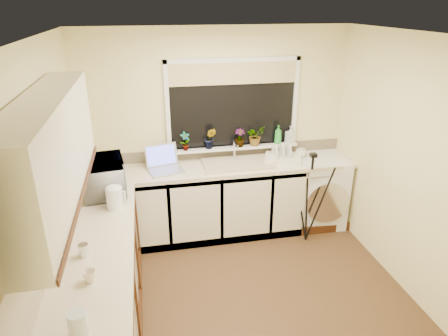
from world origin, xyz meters
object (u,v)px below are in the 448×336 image
dish_rack (283,159)px  cup_left (90,276)px  washing_machine (317,190)px  steel_jar (84,250)px  kettle (115,198)px  plant_c (239,138)px  soap_bottle_green (278,134)px  cup_back (301,153)px  laptop (164,163)px  tripod (309,198)px  plant_d (255,135)px  soap_bottle_clear (290,135)px  plant_b (210,138)px  glass_jug (78,324)px  microwave (104,176)px  plant_a (185,141)px

dish_rack → cup_left: cup_left is taller
washing_machine → steel_jar: (-2.63, -1.57, 0.50)m
kettle → dish_rack: size_ratio=0.48×
steel_jar → cup_left: steel_jar is taller
plant_c → soap_bottle_green: bearing=1.9°
soap_bottle_green → plant_c: bearing=-178.1°
washing_machine → kettle: size_ratio=4.45×
cup_back → cup_left: cup_back is taller
kettle → washing_machine: bearing=19.0°
laptop → tripod: size_ratio=0.39×
dish_rack → tripod: 0.58m
dish_rack → plant_d: (-0.29, 0.22, 0.24)m
soap_bottle_clear → kettle: bearing=-153.8°
laptop → plant_d: (1.13, 0.19, 0.20)m
plant_b → cup_left: size_ratio=2.80×
washing_machine → plant_b: plant_b is taller
dish_rack → glass_jug: glass_jug is taller
soap_bottle_green → cup_left: bearing=-134.6°
microwave → tripod: bearing=-96.6°
soap_bottle_green → cup_left: soap_bottle_green is taller
plant_c → cup_left: (-1.56, -2.07, -0.22)m
tripod → plant_c: plant_c is taller
glass_jug → steel_jar: bearing=94.8°
microwave → washing_machine: bearing=-87.6°
washing_machine → soap_bottle_clear: soap_bottle_clear is taller
washing_machine → plant_a: plant_a is taller
glass_jug → plant_a: (0.91, 2.54, 0.18)m
glass_jug → soap_bottle_green: (2.06, 2.57, 0.18)m
plant_d → dish_rack: bearing=-37.0°
tripod → cup_back: tripod is taller
washing_machine → cup_left: bearing=-137.6°
laptop → kettle: laptop is taller
soap_bottle_clear → cup_left: soap_bottle_clear is taller
steel_jar → plant_a: 2.01m
kettle → cup_back: (2.19, 0.90, -0.05)m
washing_machine → kettle: bearing=-155.1°
tripod → soap_bottle_green: soap_bottle_green is taller
microwave → plant_a: plant_a is taller
plant_b → plant_c: (0.36, -0.00, -0.02)m
plant_d → plant_b: bearing=-179.0°
laptop → washing_machine: bearing=-13.2°
plant_b → plant_c: bearing=-0.4°
dish_rack → plant_c: bearing=177.7°
microwave → plant_a: size_ratio=2.58×
plant_c → soap_bottle_clear: bearing=0.9°
kettle → tripod: tripod is taller
steel_jar → plant_c: plant_c is taller
plant_d → tripod: bearing=-50.2°
washing_machine → glass_jug: size_ratio=5.42×
plant_d → soap_bottle_green: (0.30, 0.00, -0.01)m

